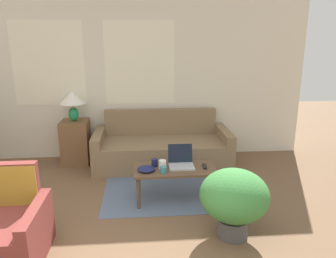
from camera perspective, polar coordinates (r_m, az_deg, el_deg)
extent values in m
cube|color=silver|center=(5.42, -11.59, 8.53)|extent=(6.67, 0.05, 2.60)
cube|color=white|center=(5.52, -20.10, 10.64)|extent=(1.10, 0.01, 1.30)
cube|color=white|center=(5.33, -4.97, 11.37)|extent=(1.10, 0.01, 1.30)
cube|color=slate|center=(4.68, 0.50, -8.83)|extent=(1.80, 1.94, 0.01)
cube|color=#846B4C|center=(5.13, -0.99, -4.18)|extent=(1.81, 0.88, 0.40)
cube|color=#846B4C|center=(5.43, -1.27, -0.75)|extent=(1.81, 0.12, 0.82)
cube|color=#846B4C|center=(5.14, -11.93, -3.60)|extent=(0.14, 0.88, 0.55)
cube|color=#846B4C|center=(5.26, 9.69, -3.05)|extent=(0.14, 0.88, 0.55)
cube|color=brown|center=(3.58, -26.01, -11.43)|extent=(0.60, 0.10, 0.81)
cube|color=brown|center=(3.26, -21.80, -16.56)|extent=(0.10, 0.75, 0.52)
cube|color=#A87F28|center=(3.49, -26.52, -10.39)|extent=(0.60, 0.01, 0.59)
cube|color=brown|center=(5.38, -15.76, -2.21)|extent=(0.42, 0.42, 0.69)
ellipsoid|color=#1E8451|center=(5.26, -16.12, 2.50)|extent=(0.15, 0.15, 0.21)
cylinder|color=tan|center=(5.24, -16.23, 3.95)|extent=(0.02, 0.02, 0.06)
cone|color=white|center=(5.21, -16.33, 5.29)|extent=(0.38, 0.38, 0.19)
cube|color=brown|center=(3.99, 1.28, -7.02)|extent=(1.00, 0.47, 0.03)
cylinder|color=brown|center=(3.89, -5.17, -11.11)|extent=(0.04, 0.04, 0.39)
cylinder|color=brown|center=(3.98, 8.10, -10.56)|extent=(0.04, 0.04, 0.39)
cylinder|color=brown|center=(4.22, -5.15, -8.85)|extent=(0.04, 0.04, 0.39)
cylinder|color=brown|center=(4.31, 7.02, -8.41)|extent=(0.04, 0.04, 0.39)
cube|color=#B7B7BC|center=(4.01, 2.36, -6.54)|extent=(0.30, 0.23, 0.02)
cube|color=black|center=(4.10, 2.13, -4.22)|extent=(0.30, 0.07, 0.22)
cylinder|color=#191E4C|center=(4.02, -2.36, -5.88)|extent=(0.08, 0.08, 0.09)
cylinder|color=white|center=(3.94, -0.96, -6.21)|extent=(0.09, 0.09, 0.11)
cylinder|color=teal|center=(3.84, -0.80, -7.11)|extent=(0.08, 0.08, 0.07)
ellipsoid|color=#191E4C|center=(3.90, -3.81, -6.94)|extent=(0.21, 0.21, 0.05)
cube|color=black|center=(4.03, 6.39, -6.49)|extent=(0.06, 0.15, 0.02)
cylinder|color=#4C4C4C|center=(3.51, 11.14, -16.38)|extent=(0.31, 0.31, 0.19)
ellipsoid|color=#3D843D|center=(3.34, 11.46, -11.24)|extent=(0.68, 0.68, 0.51)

